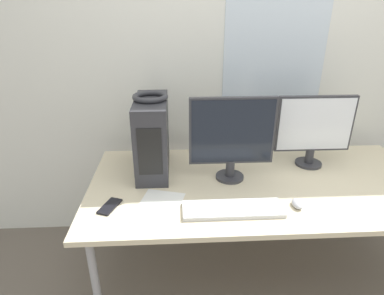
{
  "coord_description": "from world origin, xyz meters",
  "views": [
    {
      "loc": [
        -0.49,
        -1.11,
        1.64
      ],
      "look_at": [
        -0.4,
        0.46,
        0.93
      ],
      "focal_mm": 30.0,
      "sensor_mm": 36.0,
      "label": 1
    }
  ],
  "objects": [
    {
      "name": "monitor_main",
      "position": [
        -0.18,
        0.51,
        0.97
      ],
      "size": [
        0.47,
        0.16,
        0.49
      ],
      "color": "#333338",
      "rests_on": "desk"
    },
    {
      "name": "mouse",
      "position": [
        0.11,
        0.21,
        0.72
      ],
      "size": [
        0.05,
        0.09,
        0.03
      ],
      "color": "#B2B2B7",
      "rests_on": "desk"
    },
    {
      "name": "wall_back",
      "position": [
        0.0,
        1.06,
        1.35
      ],
      "size": [
        8.0,
        0.07,
        2.7
      ],
      "color": "silver",
      "rests_on": "ground_plane"
    },
    {
      "name": "desk",
      "position": [
        0.0,
        0.46,
        0.66
      ],
      "size": [
        1.96,
        0.93,
        0.7
      ],
      "color": "beige",
      "rests_on": "ground_plane"
    },
    {
      "name": "monitor_right_near",
      "position": [
        0.35,
        0.66,
        0.95
      ],
      "size": [
        0.47,
        0.16,
        0.45
      ],
      "color": "#333338",
      "rests_on": "desk"
    },
    {
      "name": "cell_phone",
      "position": [
        -0.83,
        0.25,
        0.71
      ],
      "size": [
        0.11,
        0.16,
        0.01
      ],
      "rotation": [
        0.0,
        0.0,
        -0.37
      ],
      "color": "black",
      "rests_on": "desk"
    },
    {
      "name": "keyboard",
      "position": [
        -0.22,
        0.19,
        0.71
      ],
      "size": [
        0.49,
        0.15,
        0.02
      ],
      "color": "silver",
      "rests_on": "desk"
    },
    {
      "name": "paper_sheet_left",
      "position": [
        -0.58,
        0.24,
        0.7
      ],
      "size": [
        0.28,
        0.34,
        0.0
      ],
      "rotation": [
        0.0,
        0.0,
        -0.27
      ],
      "color": "white",
      "rests_on": "desk"
    },
    {
      "name": "pc_tower",
      "position": [
        -0.62,
        0.64,
        0.92
      ],
      "size": [
        0.18,
        0.44,
        0.44
      ],
      "color": "#2D2D33",
      "rests_on": "desk"
    },
    {
      "name": "headphones",
      "position": [
        -0.62,
        0.64,
        1.16
      ],
      "size": [
        0.2,
        0.2,
        0.03
      ],
      "color": "#333338",
      "rests_on": "pc_tower"
    }
  ]
}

